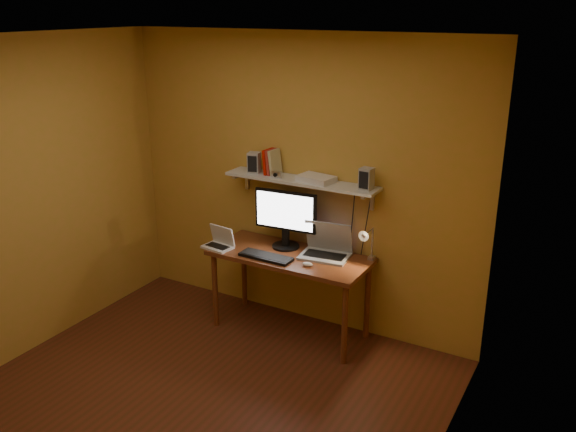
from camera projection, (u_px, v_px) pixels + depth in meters
The scene contains 14 objects.
room at pixel (186, 241), 4.08m from camera, with size 3.44×3.24×2.64m.
desk at pixel (290, 263), 5.30m from camera, with size 1.40×0.60×0.75m.
wall_shelf at pixel (301, 181), 5.23m from camera, with size 1.40×0.25×0.21m.
monitor at pixel (286, 216), 5.33m from camera, with size 0.58×0.26×0.52m.
laptop at pixel (327, 247), 5.22m from camera, with size 0.44×0.34×0.30m.
netbook at pixel (220, 242), 5.41m from camera, with size 0.28×0.21×0.19m.
keyboard at pixel (266, 257), 5.19m from camera, with size 0.47×0.16×0.03m, color black.
mouse at pixel (308, 264), 5.03m from camera, with size 0.09×0.06×0.03m, color silver.
desk_lamp at pixel (367, 241), 5.00m from camera, with size 0.09×0.23×0.38m.
speaker_left at pixel (254, 163), 5.40m from camera, with size 0.10×0.10×0.18m, color #95989E.
speaker_right at pixel (366, 179), 4.91m from camera, with size 0.10×0.10×0.18m, color #95989E.
books at pixel (272, 162), 5.35m from camera, with size 0.12×0.16×0.22m.
shelf_camera at pixel (276, 174), 5.27m from camera, with size 0.10×0.04×0.06m.
router at pixel (316, 179), 5.15m from camera, with size 0.30×0.20×0.05m, color silver.
Camera 1 is at (2.45, -2.97, 2.80)m, focal length 38.00 mm.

